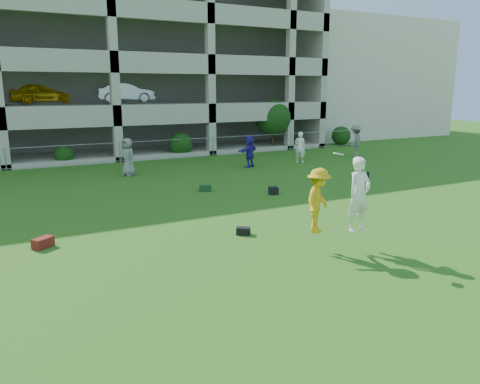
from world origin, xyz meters
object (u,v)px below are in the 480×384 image
bystander_d (250,151)px  parking_garage (86,63)px  frisbee_contest (333,198)px  bystander_e (300,147)px  bystander_c (128,157)px  crate_d (273,191)px  stucco_building (335,80)px  bystander_f (356,141)px

bystander_d → parking_garage: 15.83m
bystander_d → frisbee_contest: size_ratio=0.81×
bystander_e → bystander_c: bearing=49.5°
frisbee_contest → bystander_e: bearing=58.2°
frisbee_contest → parking_garage: parking_garage is taller
parking_garage → crate_d: bearing=-80.2°
crate_d → bystander_e: bearing=47.9°
stucco_building → parking_garage: bearing=-179.3°
bystander_d → crate_d: (-2.40, -6.37, -0.72)m
bystander_c → frisbee_contest: bearing=-18.7°
bystander_d → parking_garage: bearing=-94.6°
bystander_d → bystander_f: (7.80, 0.30, 0.14)m
crate_d → frisbee_contest: 6.97m
bystander_e → bystander_f: size_ratio=0.89×
crate_d → parking_garage: (-3.48, 20.14, 5.86)m
bystander_c → parking_garage: bearing=150.1°
bystander_e → parking_garage: 17.34m
bystander_f → crate_d: size_ratio=5.76×
bystander_e → crate_d: size_ratio=5.15×
stucco_building → bystander_c: bearing=-150.3°
bystander_e → frisbee_contest: 15.17m
bystander_e → crate_d: 8.65m
parking_garage → bystander_e: bearing=-56.0°
stucco_building → bystander_c: 27.56m
stucco_building → frisbee_contest: (-21.74, -26.92, -3.57)m
bystander_f → parking_garage: 19.84m
stucco_building → bystander_c: stucco_building is taller
bystander_c → frisbee_contest: size_ratio=0.86×
bystander_d → bystander_e: size_ratio=0.97×
stucco_building → bystander_e: (-13.74, -14.04, -4.10)m
bystander_d → frisbee_contest: bearing=42.5°
bystander_c → bystander_d: 6.59m
bystander_c → bystander_f: 14.36m
stucco_building → bystander_c: size_ratio=8.60×
bystander_c → bystander_e: 9.96m
bystander_c → parking_garage: 14.16m
bystander_d → crate_d: bearing=41.5°
bystander_f → parking_garage: (-13.68, 13.47, 5.01)m
bystander_f → parking_garage: size_ratio=0.07×
stucco_building → bystander_d: stucco_building is taller
stucco_building → frisbee_contest: stucco_building is taller
bystander_c → crate_d: size_ratio=5.32×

